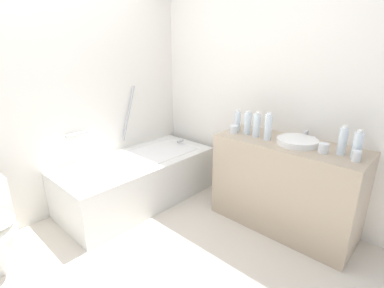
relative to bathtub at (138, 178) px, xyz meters
name	(u,v)px	position (x,y,z in m)	size (l,w,h in m)	color
ground_plane	(137,271)	(-0.69, -0.87, -0.27)	(4.19, 4.19, 0.00)	beige
wall_back_tiled	(42,86)	(-0.69, 0.44, 1.03)	(3.59, 0.10, 2.59)	silver
wall_right_mirror	(259,82)	(0.96, -0.87, 1.03)	(0.10, 2.91, 2.59)	silver
bathtub	(138,178)	(0.00, 0.00, 0.00)	(1.69, 0.77, 1.22)	silver
vanity_counter	(284,185)	(0.64, -1.39, 0.15)	(0.54, 1.29, 0.84)	tan
sink_basin	(297,142)	(0.64, -1.46, 0.60)	(0.34, 0.34, 0.05)	white
sink_faucet	(307,135)	(0.84, -1.46, 0.61)	(0.11, 0.15, 0.09)	silver
water_bottle_0	(257,125)	(0.60, -1.08, 0.68)	(0.07, 0.07, 0.23)	silver
water_bottle_1	(248,123)	(0.62, -0.97, 0.68)	(0.07, 0.07, 0.23)	silver
water_bottle_2	(343,141)	(0.64, -1.81, 0.68)	(0.06, 0.06, 0.23)	silver
water_bottle_3	(238,121)	(0.64, -0.83, 0.67)	(0.06, 0.06, 0.21)	silver
water_bottle_4	(357,145)	(0.64, -1.92, 0.67)	(0.07, 0.07, 0.22)	silver
water_bottle_5	(268,127)	(0.58, -1.20, 0.69)	(0.07, 0.07, 0.26)	silver
drinking_glass_0	(234,129)	(0.55, -0.86, 0.61)	(0.08, 0.08, 0.08)	white
drinking_glass_1	(323,148)	(0.58, -1.70, 0.61)	(0.08, 0.08, 0.08)	white
drinking_glass_2	(357,156)	(0.56, -1.94, 0.61)	(0.06, 0.06, 0.08)	white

